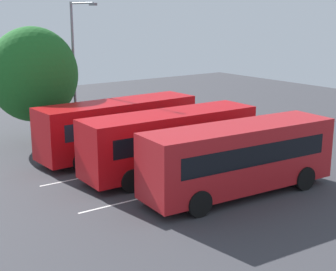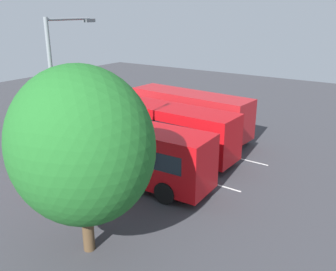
% 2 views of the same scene
% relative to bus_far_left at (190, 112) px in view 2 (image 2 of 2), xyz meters
% --- Properties ---
extents(ground_plane, '(62.63, 62.63, 0.00)m').
position_rel_bus_far_left_xyz_m(ground_plane, '(-0.71, 4.05, -1.74)').
color(ground_plane, '#38383D').
extents(bus_far_left, '(9.29, 3.06, 3.13)m').
position_rel_bus_far_left_xyz_m(bus_far_left, '(0.00, 0.00, 0.00)').
color(bus_far_left, '#AD191E').
rests_on(bus_far_left, ground).
extents(bus_center_left, '(9.21, 2.73, 3.13)m').
position_rel_bus_far_left_xyz_m(bus_center_left, '(-0.74, 4.06, 0.00)').
color(bus_center_left, '#B70C11').
rests_on(bus_center_left, ground).
extents(bus_center_right, '(9.22, 2.76, 3.13)m').
position_rel_bus_far_left_xyz_m(bus_center_right, '(-1.22, 8.26, 0.00)').
color(bus_center_right, '#B70C11').
rests_on(bus_center_right, ground).
extents(pedestrian, '(0.38, 0.38, 1.70)m').
position_rel_bus_far_left_xyz_m(pedestrian, '(6.51, 8.66, -0.74)').
color(pedestrian, '#232833').
rests_on(pedestrian, ground).
extents(street_lamp, '(0.42, 2.73, 8.47)m').
position_rel_bus_far_left_xyz_m(street_lamp, '(-1.51, 12.71, 3.12)').
color(street_lamp, gray).
rests_on(street_lamp, ground).
extents(depot_tree, '(5.40, 4.86, 7.08)m').
position_rel_bus_far_left_xyz_m(depot_tree, '(-3.78, 13.80, 2.49)').
color(depot_tree, '#4C3823').
rests_on(depot_tree, ground).
extents(lane_stripe_outer_left, '(12.07, 0.42, 0.01)m').
position_rel_bus_far_left_xyz_m(lane_stripe_outer_left, '(-0.71, 2.06, -1.74)').
color(lane_stripe_outer_left, silver).
rests_on(lane_stripe_outer_left, ground).
extents(lane_stripe_inner_left, '(12.07, 0.42, 0.01)m').
position_rel_bus_far_left_xyz_m(lane_stripe_inner_left, '(-0.71, 6.04, -1.74)').
color(lane_stripe_inner_left, silver).
rests_on(lane_stripe_inner_left, ground).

